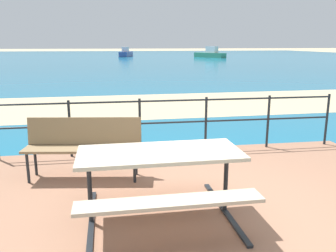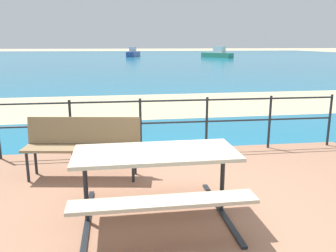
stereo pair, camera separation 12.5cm
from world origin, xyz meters
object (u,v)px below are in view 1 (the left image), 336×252
park_bench (84,142)px  picnic_table (160,166)px  boat_near (126,53)px  boat_far (210,54)px

park_bench → picnic_table: bearing=-48.6°
boat_near → boat_far: bearing=-99.4°
boat_far → boat_near: bearing=34.7°
boat_near → picnic_table: bearing=-166.4°
boat_near → boat_far: size_ratio=0.90×
picnic_table → boat_far: bearing=72.9°
park_bench → boat_far: size_ratio=0.32×
picnic_table → park_bench: 1.66m
picnic_table → boat_near: bearing=87.2°
picnic_table → boat_near: size_ratio=0.37×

